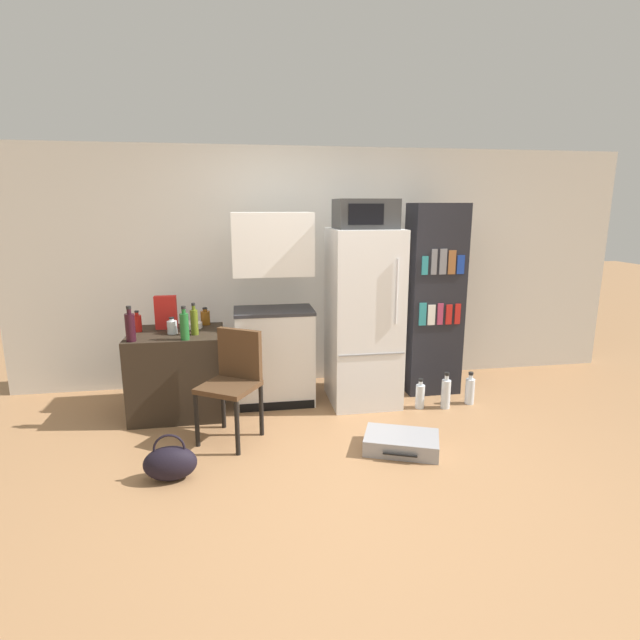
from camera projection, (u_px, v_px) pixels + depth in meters
name	position (u px, v px, depth m)	size (l,w,h in m)	color
ground_plane	(349.00, 470.00, 3.53)	(24.00, 24.00, 0.00)	#A3754C
wall_back	(328.00, 267.00, 5.22)	(6.40, 0.10, 2.40)	beige
side_table	(178.00, 372.00, 4.46)	(0.80, 0.66, 0.75)	#2D2319
kitchen_hutch	(274.00, 319.00, 4.61)	(0.73, 0.46, 1.77)	white
refrigerator	(363.00, 317.00, 4.64)	(0.62, 0.68, 1.63)	white
microwave	(365.00, 214.00, 4.43)	(0.53, 0.44, 0.26)	#333333
bookshelf	(434.00, 300.00, 4.88)	(0.52, 0.36, 1.86)	black
bottle_olive_oil	(194.00, 321.00, 4.27)	(0.06, 0.06, 0.28)	#566619
bottle_amber_beer	(205.00, 317.00, 4.65)	(0.09, 0.09, 0.16)	brown
bottle_clear_short	(172.00, 327.00, 4.32)	(0.08, 0.08, 0.15)	silver
bottle_ketchup_red	(137.00, 323.00, 4.38)	(0.07, 0.07, 0.19)	#AD1914
bottle_wine_dark	(130.00, 327.00, 4.06)	(0.08, 0.08, 0.29)	black
bottle_green_tall	(184.00, 326.00, 4.11)	(0.07, 0.07, 0.28)	#1E6028
bowl	(192.00, 325.00, 4.53)	(0.18, 0.18, 0.05)	silver
cereal_box	(166.00, 312.00, 4.47)	(0.19, 0.07, 0.30)	red
chair	(234.00, 375.00, 3.95)	(0.55, 0.55, 0.87)	black
suitcase_large_flat	(401.00, 442.00, 3.82)	(0.65, 0.54, 0.12)	#99999E
handbag	(170.00, 463.00, 3.39)	(0.36, 0.20, 0.33)	black
water_bottle_front	(420.00, 396.00, 4.60)	(0.08, 0.08, 0.28)	silver
water_bottle_middle	(470.00, 390.00, 4.70)	(0.09, 0.09, 0.31)	silver
water_bottle_back	(446.00, 393.00, 4.60)	(0.08, 0.08, 0.34)	silver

